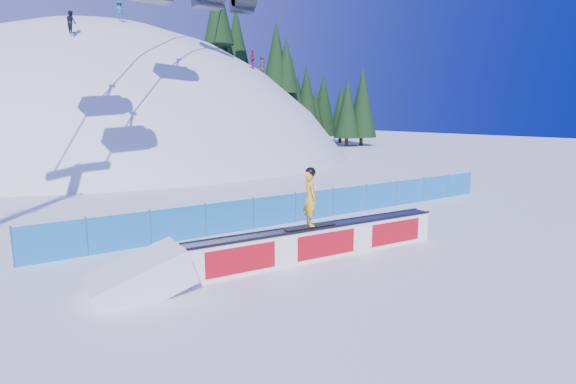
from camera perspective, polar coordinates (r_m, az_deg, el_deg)
ground at (r=16.02m, az=13.31°, el=-6.39°), size 160.00×160.00×0.00m
snow_hill at (r=58.03m, az=-20.76°, el=-13.57°), size 64.00×64.00×64.00m
treeline at (r=63.41m, az=0.92°, el=14.29°), size 25.81×11.78×20.50m
safety_fence at (r=19.09m, az=3.39°, el=-1.67°), size 22.05×0.05×1.30m
rail_box at (r=14.00m, az=4.26°, el=-6.29°), size 8.79×1.17×1.05m
snow_ramp at (r=12.07m, az=-18.16°, el=-12.05°), size 2.62×1.74×1.58m
snowboarder at (r=13.44m, az=2.84°, el=-0.72°), size 1.75×0.70×1.81m
distant_skiers at (r=43.57m, az=-14.56°, el=18.62°), size 18.20×5.78×5.77m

